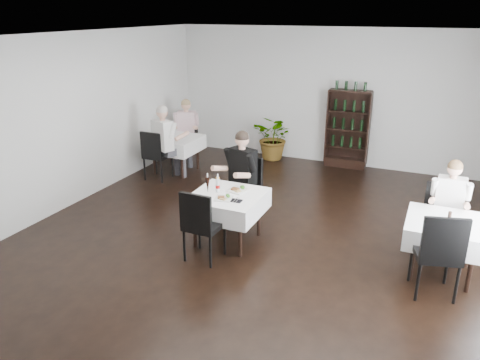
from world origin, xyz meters
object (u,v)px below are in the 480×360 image
at_px(wine_shelf, 348,130).
at_px(diner_main, 239,171).
at_px(potted_tree, 275,137).
at_px(main_table, 227,203).

relative_size(wine_shelf, diner_main, 1.13).
relative_size(potted_tree, diner_main, 0.68).
distance_m(potted_tree, diner_main, 3.58).
bearing_deg(main_table, potted_tree, 100.13).
relative_size(wine_shelf, main_table, 1.70).
distance_m(wine_shelf, diner_main, 3.76).
relative_size(main_table, potted_tree, 0.98).
distance_m(main_table, diner_main, 0.76).
relative_size(main_table, diner_main, 0.66).
xyz_separation_m(potted_tree, diner_main, (0.63, -3.51, 0.37)).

